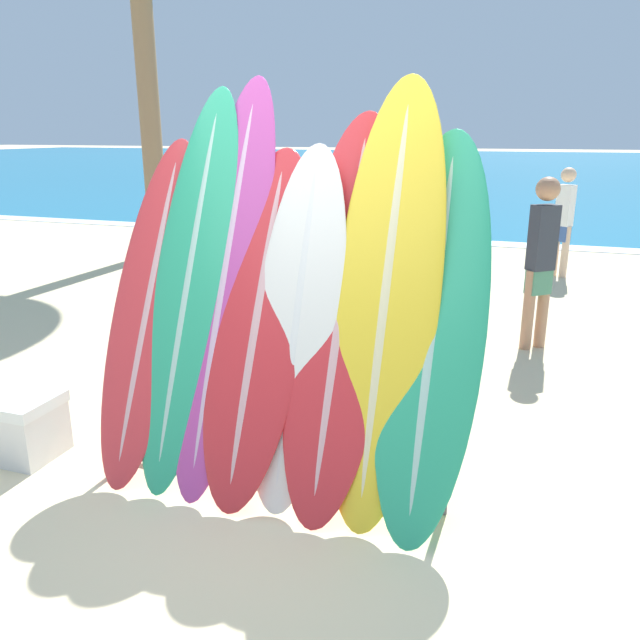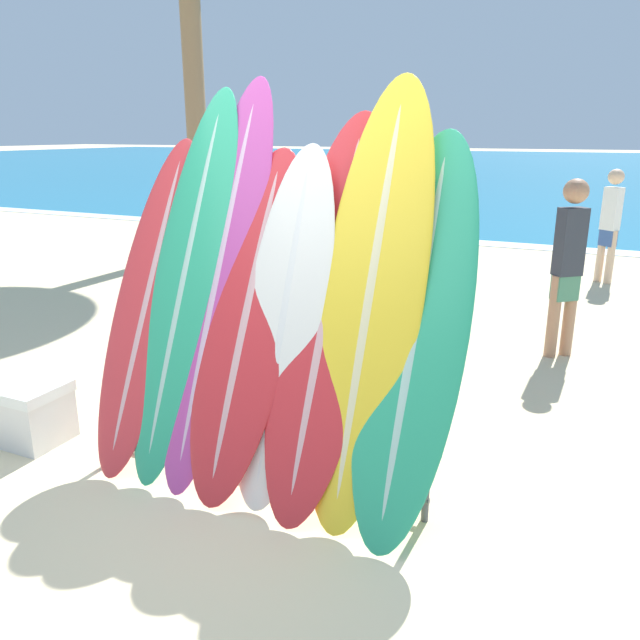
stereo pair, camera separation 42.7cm
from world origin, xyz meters
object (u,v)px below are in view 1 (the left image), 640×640
(surfboard_rack, at_px, (276,418))
(surfboard_slot_0, at_px, (150,307))
(person_far_right, at_px, (564,218))
(surfboard_slot_2, at_px, (226,280))
(person_near_water, at_px, (431,250))
(surfboard_slot_5, at_px, (342,310))
(surfboard_slot_4, at_px, (297,325))
(surfboard_slot_3, at_px, (259,322))
(surfboard_slot_7, at_px, (433,329))
(cooler_box, at_px, (16,425))
(person_far_left, at_px, (417,210))
(person_mid_beach, at_px, (541,258))
(surfboard_slot_6, at_px, (386,296))
(surfboard_slot_1, at_px, (190,283))

(surfboard_rack, distance_m, surfboard_slot_0, 1.05)
(surfboard_rack, distance_m, person_far_right, 6.81)
(surfboard_slot_0, height_order, surfboard_slot_2, surfboard_slot_2)
(surfboard_slot_0, distance_m, person_near_water, 3.10)
(surfboard_slot_5, bearing_deg, person_near_water, 88.71)
(surfboard_slot_4, bearing_deg, surfboard_slot_5, 14.99)
(surfboard_slot_3, xyz_separation_m, surfboard_slot_7, (1.00, 0.04, 0.05))
(surfboard_slot_3, relative_size, surfboard_slot_5, 0.91)
(person_near_water, bearing_deg, surfboard_slot_5, -21.27)
(surfboard_slot_4, xyz_separation_m, cooler_box, (-1.86, -0.28, -0.78))
(surfboard_rack, height_order, person_far_left, person_far_left)
(person_far_right, bearing_deg, surfboard_slot_4, -67.46)
(person_far_right, distance_m, cooler_box, 7.66)
(surfboard_slot_2, xyz_separation_m, person_mid_beach, (1.81, 2.93, -0.30))
(surfboard_rack, relative_size, surfboard_slot_4, 1.02)
(surfboard_slot_6, distance_m, person_mid_beach, 3.08)
(cooler_box, bearing_deg, surfboard_slot_5, 9.42)
(surfboard_slot_1, relative_size, person_far_right, 1.49)
(surfboard_slot_5, relative_size, person_far_right, 1.39)
(surfboard_slot_1, height_order, surfboard_slot_6, surfboard_slot_6)
(surfboard_slot_7, bearing_deg, cooler_box, -172.82)
(surfboard_slot_1, bearing_deg, surfboard_slot_3, -9.28)
(person_far_left, bearing_deg, surfboard_slot_3, 45.62)
(person_mid_beach, height_order, person_far_right, person_mid_beach)
(surfboard_slot_1, bearing_deg, surfboard_slot_7, -1.51)
(surfboard_rack, distance_m, surfboard_slot_6, 0.98)
(surfboard_slot_7, xyz_separation_m, cooler_box, (-2.62, -0.33, -0.83))
(surfboard_slot_2, distance_m, surfboard_slot_7, 1.26)
(surfboard_slot_0, height_order, cooler_box, surfboard_slot_0)
(surfboard_rack, xyz_separation_m, person_mid_beach, (1.43, 3.10, 0.47))
(person_far_left, bearing_deg, person_near_water, 55.06)
(surfboard_slot_0, distance_m, surfboard_slot_1, 0.31)
(person_near_water, xyz_separation_m, person_mid_beach, (1.01, 0.19, -0.05))
(surfboard_slot_5, relative_size, person_near_water, 1.25)
(surfboard_slot_0, xyz_separation_m, surfboard_slot_1, (0.26, 0.06, 0.16))
(person_far_right, bearing_deg, surfboard_slot_2, -71.80)
(person_far_right, bearing_deg, surfboard_slot_0, -75.34)
(surfboard_rack, height_order, person_near_water, person_near_water)
(surfboard_slot_1, bearing_deg, surfboard_slot_5, -1.15)
(surfboard_slot_0, distance_m, surfboard_slot_3, 0.74)
(surfboard_rack, bearing_deg, surfboard_slot_5, 19.89)
(surfboard_rack, relative_size, person_mid_beach, 1.23)
(surfboard_slot_7, bearing_deg, person_far_left, 100.91)
(surfboard_slot_5, height_order, surfboard_slot_7, surfboard_slot_5)
(person_near_water, height_order, cooler_box, person_near_water)
(surfboard_slot_1, relative_size, surfboard_slot_7, 1.13)
(surfboard_slot_0, height_order, surfboard_slot_7, surfboard_slot_7)
(surfboard_slot_3, xyz_separation_m, person_far_right, (1.88, 6.49, -0.13))
(surfboard_slot_0, relative_size, person_near_water, 1.16)
(surfboard_slot_5, bearing_deg, surfboard_slot_6, 3.96)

